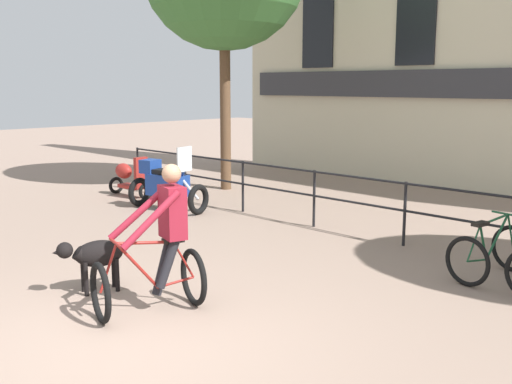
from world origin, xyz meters
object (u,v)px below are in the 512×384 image
(cyclist_with_bike, at_px, (159,247))
(dog, at_px, (94,255))
(parked_bicycle_near_lamp, at_px, (491,253))
(parked_motorcycle, at_px, (167,184))
(parked_scooter, at_px, (129,177))

(cyclist_with_bike, relative_size, dog, 1.70)
(cyclist_with_bike, relative_size, parked_bicycle_near_lamp, 1.41)
(cyclist_with_bike, bearing_deg, parked_motorcycle, 158.11)
(dog, bearing_deg, parked_bicycle_near_lamp, 69.31)
(parked_bicycle_near_lamp, bearing_deg, cyclist_with_bike, 69.57)
(dog, height_order, parked_motorcycle, parked_motorcycle)
(cyclist_with_bike, height_order, parked_motorcycle, cyclist_with_bike)
(parked_motorcycle, xyz_separation_m, parked_bicycle_near_lamp, (6.68, 0.35, -0.20))
(dog, bearing_deg, cyclist_with_bike, 28.41)
(cyclist_with_bike, distance_m, parked_scooter, 7.44)
(parked_bicycle_near_lamp, bearing_deg, parked_motorcycle, 12.24)
(parked_bicycle_near_lamp, bearing_deg, parked_scooter, 9.41)
(parked_motorcycle, distance_m, parked_bicycle_near_lamp, 6.70)
(cyclist_with_bike, distance_m, parked_motorcycle, 5.69)
(parked_motorcycle, height_order, parked_bicycle_near_lamp, parked_motorcycle)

